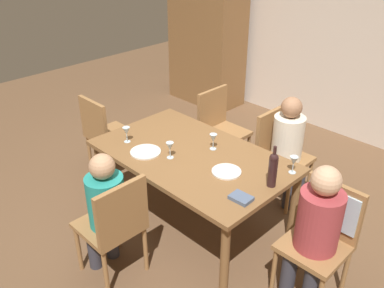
# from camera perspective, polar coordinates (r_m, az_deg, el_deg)

# --- Properties ---
(ground_plane) EXTENTS (10.00, 10.00, 0.00)m
(ground_plane) POSITION_cam_1_polar(r_m,az_deg,el_deg) (4.08, 0.00, -10.24)
(ground_plane) COLOR brown
(rear_room_partition) EXTENTS (6.40, 0.12, 2.70)m
(rear_room_partition) POSITION_cam_1_polar(r_m,az_deg,el_deg) (5.59, 20.92, 14.32)
(rear_room_partition) COLOR beige
(rear_room_partition) RESTS_ON ground_plane
(armoire_cabinet) EXTENTS (1.18, 0.62, 2.18)m
(armoire_cabinet) POSITION_cam_1_polar(r_m,az_deg,el_deg) (6.36, 2.08, 15.32)
(armoire_cabinet) COLOR brown
(armoire_cabinet) RESTS_ON ground_plane
(dining_table) EXTENTS (1.74, 1.06, 0.73)m
(dining_table) POSITION_cam_1_polar(r_m,az_deg,el_deg) (3.71, 0.00, -2.39)
(dining_table) COLOR brown
(dining_table) RESTS_ON ground_plane
(chair_right_end) EXTENTS (0.44, 0.46, 0.92)m
(chair_right_end) POSITION_cam_1_polar(r_m,az_deg,el_deg) (3.24, 17.77, -10.48)
(chair_right_end) COLOR olive
(chair_right_end) RESTS_ON ground_plane
(chair_far_right) EXTENTS (0.44, 0.44, 0.92)m
(chair_far_right) POSITION_cam_1_polar(r_m,az_deg,el_deg) (4.22, 11.74, -0.73)
(chair_far_right) COLOR olive
(chair_far_right) RESTS_ON ground_plane
(chair_near) EXTENTS (0.44, 0.44, 0.92)m
(chair_near) POSITION_cam_1_polar(r_m,az_deg,el_deg) (3.25, -10.48, -10.54)
(chair_near) COLOR olive
(chair_near) RESTS_ON ground_plane
(chair_far_left) EXTENTS (0.44, 0.44, 0.92)m
(chair_far_left) POSITION_cam_1_polar(r_m,az_deg,el_deg) (4.64, 3.78, 2.63)
(chair_far_left) COLOR olive
(chair_far_left) RESTS_ON ground_plane
(chair_left_end) EXTENTS (0.44, 0.44, 0.92)m
(chair_left_end) POSITION_cam_1_polar(r_m,az_deg,el_deg) (4.59, -11.90, 1.73)
(chair_left_end) COLOR olive
(chair_left_end) RESTS_ON ground_plane
(person_woman_host) EXTENTS (0.31, 0.36, 1.14)m
(person_woman_host) POSITION_cam_1_polar(r_m,az_deg,el_deg) (3.09, 16.57, -10.89)
(person_woman_host) COLOR #33333D
(person_woman_host) RESTS_ON ground_plane
(person_man_bearded) EXTENTS (0.34, 0.30, 1.11)m
(person_man_bearded) POSITION_cam_1_polar(r_m,az_deg,el_deg) (4.12, 13.18, 0.09)
(person_man_bearded) COLOR #33333D
(person_man_bearded) RESTS_ON ground_plane
(person_man_guest) EXTENTS (0.33, 0.29, 1.09)m
(person_man_guest) POSITION_cam_1_polar(r_m,az_deg,el_deg) (3.27, -11.80, -8.23)
(person_man_guest) COLOR #33333D
(person_man_guest) RESTS_ON ground_plane
(wine_bottle_tall_green) EXTENTS (0.07, 0.07, 0.35)m
(wine_bottle_tall_green) POSITION_cam_1_polar(r_m,az_deg,el_deg) (3.23, 10.99, -3.32)
(wine_bottle_tall_green) COLOR black
(wine_bottle_tall_green) RESTS_ON dining_table
(wine_glass_near_left) EXTENTS (0.07, 0.07, 0.15)m
(wine_glass_near_left) POSITION_cam_1_polar(r_m,az_deg,el_deg) (3.70, 2.92, 0.75)
(wine_glass_near_left) COLOR silver
(wine_glass_near_left) RESTS_ON dining_table
(wine_glass_centre) EXTENTS (0.07, 0.07, 0.15)m
(wine_glass_centre) POSITION_cam_1_polar(r_m,az_deg,el_deg) (3.57, -3.03, -0.41)
(wine_glass_centre) COLOR silver
(wine_glass_centre) RESTS_ON dining_table
(wine_glass_near_right) EXTENTS (0.07, 0.07, 0.15)m
(wine_glass_near_right) POSITION_cam_1_polar(r_m,az_deg,el_deg) (3.45, 13.72, -2.31)
(wine_glass_near_right) COLOR silver
(wine_glass_near_right) RESTS_ON dining_table
(wine_glass_far) EXTENTS (0.07, 0.07, 0.15)m
(wine_glass_far) POSITION_cam_1_polar(r_m,az_deg,el_deg) (3.87, -8.95, 1.70)
(wine_glass_far) COLOR silver
(wine_glass_far) RESTS_ON dining_table
(dinner_plate_host) EXTENTS (0.24, 0.24, 0.01)m
(dinner_plate_host) POSITION_cam_1_polar(r_m,az_deg,el_deg) (3.42, 4.73, -3.77)
(dinner_plate_host) COLOR silver
(dinner_plate_host) RESTS_ON dining_table
(dinner_plate_guest_left) EXTENTS (0.27, 0.27, 0.01)m
(dinner_plate_guest_left) POSITION_cam_1_polar(r_m,az_deg,el_deg) (3.71, -6.36, -1.07)
(dinner_plate_guest_left) COLOR silver
(dinner_plate_guest_left) RESTS_ON dining_table
(folded_napkin) EXTENTS (0.17, 0.13, 0.03)m
(folded_napkin) POSITION_cam_1_polar(r_m,az_deg,el_deg) (3.12, 6.71, -7.33)
(folded_napkin) COLOR #4C5B75
(folded_napkin) RESTS_ON dining_table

